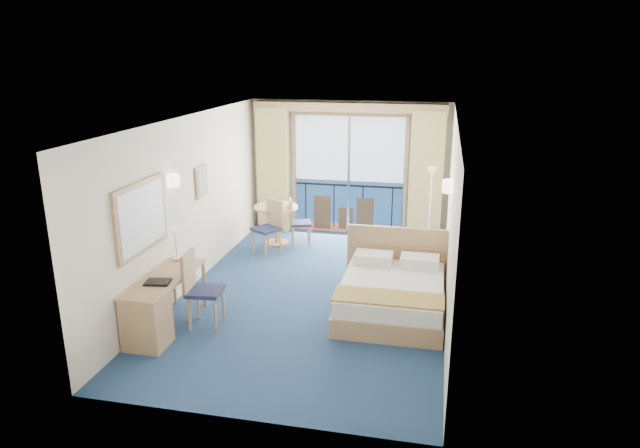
{
  "coord_description": "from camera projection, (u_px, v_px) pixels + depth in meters",
  "views": [
    {
      "loc": [
        1.81,
        -7.99,
        3.64
      ],
      "look_at": [
        0.05,
        0.2,
        1.08
      ],
      "focal_mm": 32.0,
      "sensor_mm": 36.0,
      "label": 1
    }
  ],
  "objects": [
    {
      "name": "floor",
      "position": [
        314.0,
        294.0,
        8.9
      ],
      "size": [
        6.5,
        6.5,
        0.0
      ],
      "primitive_type": "plane",
      "color": "navy",
      "rests_on": "ground"
    },
    {
      "name": "nightstand",
      "position": [
        430.0,
        266.0,
        9.21
      ],
      "size": [
        0.46,
        0.44,
        0.61
      ],
      "primitive_type": "cube",
      "color": "tan",
      "rests_on": "ground"
    },
    {
      "name": "table_chair_a",
      "position": [
        297.0,
        219.0,
        10.99
      ],
      "size": [
        0.5,
        0.5,
        0.92
      ],
      "rotation": [
        0.0,
        0.0,
        1.89
      ],
      "color": "#1F254A",
      "rests_on": "ground"
    },
    {
      "name": "sconce_left",
      "position": [
        173.0,
        180.0,
        8.19
      ],
      "size": [
        0.18,
        0.18,
        0.18
      ],
      "primitive_type": "cylinder",
      "color": "beige",
      "rests_on": "room_walls"
    },
    {
      "name": "sconce_right",
      "position": [
        449.0,
        186.0,
        7.83
      ],
      "size": [
        0.18,
        0.18,
        0.18
      ],
      "primitive_type": "cylinder",
      "color": "beige",
      "rests_on": "room_walls"
    },
    {
      "name": "mirror",
      "position": [
        142.0,
        217.0,
        7.44
      ],
      "size": [
        0.05,
        1.25,
        0.95
      ],
      "color": "tan",
      "rests_on": "room_walls"
    },
    {
      "name": "curtain_left",
      "position": [
        273.0,
        170.0,
        11.71
      ],
      "size": [
        0.65,
        0.22,
        2.55
      ],
      "primitive_type": "cube",
      "color": "#D8BD77",
      "rests_on": "room_walls"
    },
    {
      "name": "desk_chair",
      "position": [
        198.0,
        285.0,
        7.72
      ],
      "size": [
        0.5,
        0.49,
        1.06
      ],
      "rotation": [
        0.0,
        0.0,
        1.66
      ],
      "color": "#1F254A",
      "rests_on": "ground"
    },
    {
      "name": "floor_lamp",
      "position": [
        431.0,
        188.0,
        10.5
      ],
      "size": [
        0.22,
        0.22,
        1.6
      ],
      "color": "silver",
      "rests_on": "ground"
    },
    {
      "name": "round_table",
      "position": [
        276.0,
        215.0,
        11.05
      ],
      "size": [
        0.85,
        0.85,
        0.76
      ],
      "color": "tan",
      "rests_on": "ground"
    },
    {
      "name": "armchair",
      "position": [
        420.0,
        253.0,
        9.65
      ],
      "size": [
        0.89,
        0.9,
        0.71
      ],
      "primitive_type": "imported",
      "rotation": [
        0.0,
        0.0,
        3.33
      ],
      "color": "#444752",
      "rests_on": "ground"
    },
    {
      "name": "desk_lamp",
      "position": [
        175.0,
        238.0,
        8.12
      ],
      "size": [
        0.12,
        0.12,
        0.46
      ],
      "color": "silver",
      "rests_on": "desk"
    },
    {
      "name": "desk",
      "position": [
        151.0,
        313.0,
        7.32
      ],
      "size": [
        0.54,
        1.57,
        0.73
      ],
      "color": "tan",
      "rests_on": "ground"
    },
    {
      "name": "balcony_door",
      "position": [
        348.0,
        178.0,
        11.58
      ],
      "size": [
        2.36,
        0.03,
        2.52
      ],
      "color": "navy",
      "rests_on": "room_walls"
    },
    {
      "name": "folder",
      "position": [
        158.0,
        282.0,
        7.42
      ],
      "size": [
        0.35,
        0.28,
        0.03
      ],
      "primitive_type": "cube",
      "rotation": [
        0.0,
        0.0,
        0.16
      ],
      "color": "black",
      "rests_on": "desk"
    },
    {
      "name": "room_walls",
      "position": [
        314.0,
        182.0,
        8.38
      ],
      "size": [
        4.04,
        6.54,
        2.72
      ],
      "color": "beige",
      "rests_on": "ground"
    },
    {
      "name": "wall_print",
      "position": [
        202.0,
        181.0,
        9.25
      ],
      "size": [
        0.04,
        0.42,
        0.52
      ],
      "color": "tan",
      "rests_on": "room_walls"
    },
    {
      "name": "table_chair_b",
      "position": [
        270.0,
        224.0,
        10.52
      ],
      "size": [
        0.61,
        0.61,
        1.02
      ],
      "rotation": [
        0.0,
        0.0,
        -0.59
      ],
      "color": "#1F254A",
      "rests_on": "ground"
    },
    {
      "name": "curtain_right",
      "position": [
        426.0,
        177.0,
        11.09
      ],
      "size": [
        0.65,
        0.22,
        2.55
      ],
      "primitive_type": "cube",
      "color": "#D8BD77",
      "rests_on": "room_walls"
    },
    {
      "name": "bed",
      "position": [
        392.0,
        294.0,
        8.21
      ],
      "size": [
        1.61,
        1.92,
        1.01
      ],
      "color": "tan",
      "rests_on": "ground"
    },
    {
      "name": "pelmet",
      "position": [
        349.0,
        107.0,
        11.05
      ],
      "size": [
        3.8,
        0.25,
        0.18
      ],
      "primitive_type": "cube",
      "color": "tan",
      "rests_on": "room_walls"
    },
    {
      "name": "phone",
      "position": [
        433.0,
        245.0,
        9.13
      ],
      "size": [
        0.21,
        0.18,
        0.08
      ],
      "primitive_type": "cube",
      "rotation": [
        0.0,
        0.0,
        -0.27
      ],
      "color": "white",
      "rests_on": "nightstand"
    }
  ]
}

